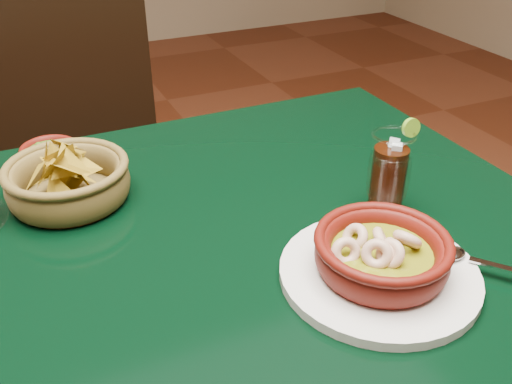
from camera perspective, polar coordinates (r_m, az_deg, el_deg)
name	(u,v)px	position (r m, az deg, el deg)	size (l,w,h in m)	color
dining_table	(166,296)	(0.88, -8.99, -10.26)	(1.20, 0.80, 0.75)	black
dining_chair	(88,167)	(1.54, -16.44, 2.37)	(0.47, 0.47, 0.94)	black
shrimp_plate	(381,259)	(0.75, 12.41, -6.52)	(0.32, 0.26, 0.08)	silver
chip_basket	(68,180)	(0.93, -18.32, 1.14)	(0.22, 0.22, 0.14)	brown
guacamole_ramekin	(50,154)	(1.06, -19.94, 3.57)	(0.12, 0.12, 0.04)	#4C0D07
cola_drink	(389,175)	(0.87, 13.13, 1.70)	(0.13, 0.13, 0.15)	white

